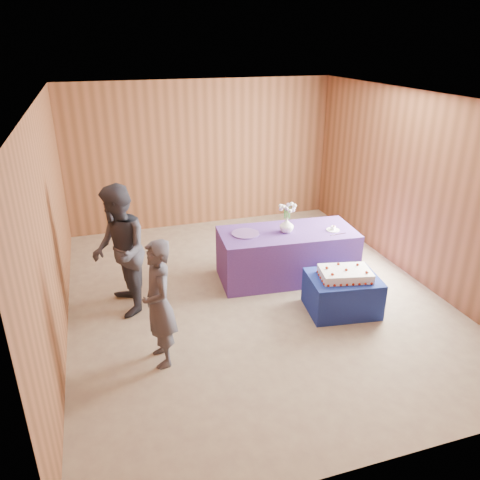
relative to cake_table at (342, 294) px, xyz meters
name	(u,v)px	position (x,y,z in m)	size (l,w,h in m)	color
ground	(254,296)	(-0.99, 0.70, -0.25)	(6.00, 6.00, 0.00)	gray
room_shell	(255,172)	(-0.99, 0.70, 1.55)	(5.04, 6.04, 2.72)	brown
cake_table	(342,294)	(0.00, 0.00, 0.00)	(0.90, 0.70, 0.50)	navy
serving_table	(287,254)	(-0.34, 1.10, 0.12)	(2.00, 0.90, 0.75)	#512E80
sheet_cake	(345,274)	(0.00, -0.03, 0.31)	(0.75, 0.58, 0.16)	white
vase	(287,225)	(-0.37, 1.08, 0.61)	(0.21, 0.21, 0.21)	white
flower_spray	(287,208)	(-0.37, 1.08, 0.88)	(0.26, 0.26, 0.20)	#34712D
platter	(245,234)	(-0.96, 1.18, 0.51)	(0.40, 0.40, 0.02)	#684890
plate	(333,230)	(0.31, 0.94, 0.51)	(0.19, 0.19, 0.01)	white
cake_slice	(333,228)	(0.31, 0.93, 0.54)	(0.08, 0.08, 0.08)	white
knife	(338,234)	(0.31, 0.77, 0.50)	(0.26, 0.02, 0.00)	#BCBCC1
guest_left	(159,304)	(-2.44, -0.34, 0.49)	(0.54, 0.35, 1.47)	#3E3D48
guest_right	(120,251)	(-2.75, 0.87, 0.62)	(0.84, 0.66, 1.73)	#2F2E37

